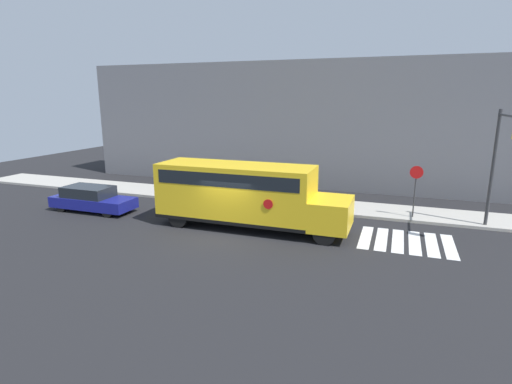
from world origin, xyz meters
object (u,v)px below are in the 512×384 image
object	(u,v)px
school_bus	(243,192)
parked_car	(92,199)
stop_sign	(415,185)
traffic_light	(500,154)

from	to	relation	value
school_bus	parked_car	distance (m)	9.19
stop_sign	school_bus	bearing A→B (deg)	-152.32
school_bus	parked_car	size ratio (longest dim) A/B	1.96
school_bus	traffic_light	bearing A→B (deg)	14.24
school_bus	stop_sign	bearing A→B (deg)	27.68
stop_sign	traffic_light	distance (m)	4.08
school_bus	parked_car	bearing A→B (deg)	-178.93
parked_car	stop_sign	distance (m)	17.60
school_bus	traffic_light	xyz separation A→B (m)	(11.25, 2.85, 2.04)
school_bus	parked_car	xyz separation A→B (m)	(-9.12, -0.17, -1.08)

